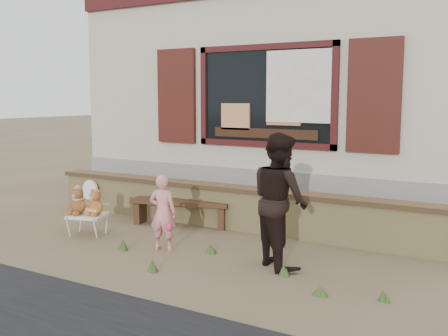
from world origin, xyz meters
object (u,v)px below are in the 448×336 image
Objects in this scene: bench at (181,207)px; child at (163,213)px; teddy_bear_right at (96,202)px; folding_chair at (88,216)px; teddy_bear_left at (78,200)px; adult at (280,200)px.

bench is 1.61× the size of child.
bench is at bearing 38.55° from teddy_bear_right.
teddy_bear_right reaches higher than bench.
bench is 1.45m from folding_chair.
child reaches higher than teddy_bear_left.
teddy_bear_right is 2.93m from adult.
teddy_bear_left reaches higher than folding_chair.
adult is at bearing -15.66° from folding_chair.
child is 1.65m from adult.
folding_chair is 1.47× the size of teddy_bear_left.
adult reaches higher than teddy_bear_left.
teddy_bear_right is 0.24× the size of adult.
adult reaches higher than child.
adult is at bearing -16.40° from teddy_bear_right.
bench is 1.35m from teddy_bear_right.
teddy_bear_left is 1.07× the size of teddy_bear_right.
teddy_bear_right is at bearing 39.02° from adult.
child reaches higher than teddy_bear_right.
teddy_bear_left is 3.19m from adult.
child is at bearing -22.51° from teddy_bear_right.
bench reaches higher than folding_chair.
teddy_bear_right is at bearing -17.78° from child.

